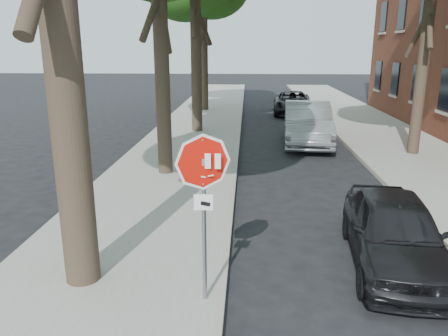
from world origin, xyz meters
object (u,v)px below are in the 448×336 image
at_px(stop_sign, 203,187).
at_px(car_b, 307,123).
at_px(car_d, 293,103).
at_px(car_a, 394,231).

xyz_separation_m(stop_sign, car_b, (3.07, 11.93, -1.10)).
bearing_deg(car_b, car_d, 92.47).
height_order(car_a, car_b, car_b).
relative_size(car_a, car_d, 0.81).
bearing_deg(car_d, car_b, -88.64).
relative_size(car_b, car_d, 1.07).
bearing_deg(stop_sign, car_d, 80.75).
height_order(stop_sign, car_a, stop_sign).
relative_size(stop_sign, car_a, 0.67).
distance_m(car_b, car_d, 8.34).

